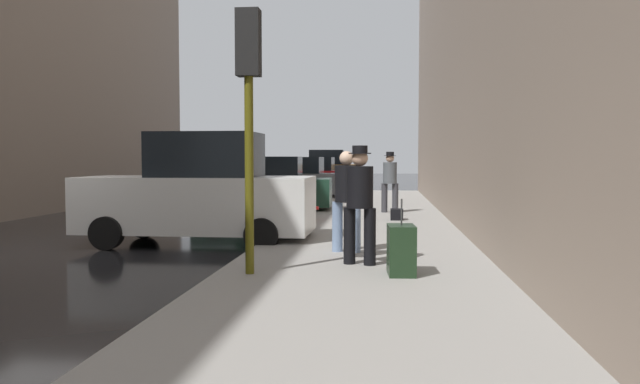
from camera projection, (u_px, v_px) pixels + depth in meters
The scene contains 14 objects.
ground_plane at pixel (41, 252), 11.56m from camera, with size 120.00×120.00×0.00m, color black.
sidewalk at pixel (364, 253), 10.94m from camera, with size 4.00×40.00×0.15m, color gray.
parked_white_van at pixel (200, 193), 12.52m from camera, with size 4.61×2.08×2.25m.
parked_dark_green_sedan at pixel (265, 187), 19.44m from camera, with size 4.27×2.19×1.79m.
parked_gray_coupe at pixel (296, 179), 26.14m from camera, with size 4.27×2.18×1.79m.
parked_red_hatchback at pixel (312, 176), 31.94m from camera, with size 4.25×2.15×1.79m.
parked_bronze_suv at pixel (324, 170), 38.65m from camera, with size 4.64×2.13×2.25m.
fire_hydrant at pixel (311, 206), 16.11m from camera, with size 0.42×0.22×0.70m.
traffic_light at pixel (249, 83), 8.46m from camera, with size 0.32×0.32×3.60m.
pedestrian_with_fedora at pixel (360, 199), 9.27m from camera, with size 0.53×0.50×1.78m.
pedestrian_in_jeans at pixel (346, 196), 10.53m from camera, with size 0.53×0.48×1.71m.
pedestrian_with_beanie at pixel (390, 179), 18.23m from camera, with size 0.52×0.47×1.78m.
rolling_suitcase at pixel (401, 250), 8.49m from camera, with size 0.40×0.58×1.04m.
duffel_bag at pixel (397, 214), 16.09m from camera, with size 0.32×0.44×0.28m.
Camera 1 is at (6.33, -10.89, 1.74)m, focal length 35.00 mm.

